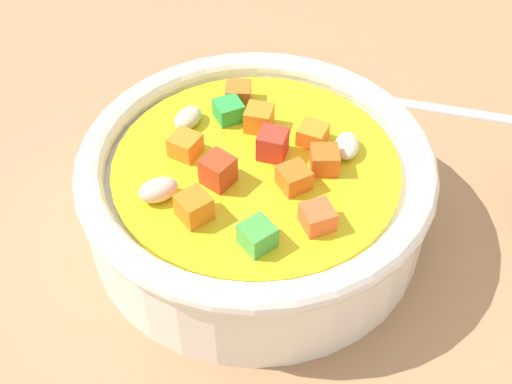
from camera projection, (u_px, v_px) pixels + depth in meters
The scene contains 3 objects.
ground_plane at pixel (256, 234), 40.92cm from camera, with size 140.00×140.00×2.00cm, color #9E754F.
soup_bowl_main at pixel (256, 187), 37.90cm from camera, with size 19.81×19.81×6.63cm.
spoon at pixel (337, 89), 48.66cm from camera, with size 11.90×22.70×0.97cm.
Camera 1 is at (-26.00, 5.00, 30.30)cm, focal length 46.78 mm.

